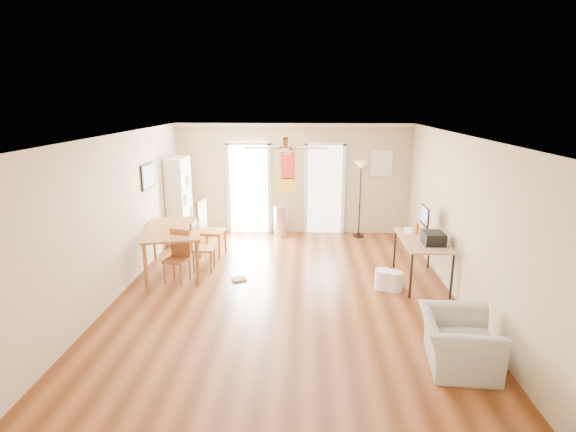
{
  "coord_description": "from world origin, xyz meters",
  "views": [
    {
      "loc": [
        0.31,
        -6.99,
        3.13
      ],
      "look_at": [
        0.0,
        0.6,
        1.15
      ],
      "focal_mm": 27.99,
      "sensor_mm": 36.0,
      "label": 1
    }
  ],
  "objects_px": {
    "computer_desk": "(421,261)",
    "wastebasket_b": "(394,281)",
    "dining_chair_near": "(176,257)",
    "torchiere_lamp": "(360,200)",
    "dining_chair_right_b": "(203,246)",
    "bookshelf": "(179,199)",
    "trash_can": "(281,221)",
    "printer": "(434,238)",
    "wastebasket_a": "(383,279)",
    "armchair": "(458,342)",
    "dining_chair_right_a": "(212,229)",
    "dining_table": "(174,249)"
  },
  "relations": [
    {
      "from": "armchair",
      "to": "wastebasket_b",
      "type": "bearing_deg",
      "value": 14.76
    },
    {
      "from": "computer_desk",
      "to": "wastebasket_b",
      "type": "height_order",
      "value": "computer_desk"
    },
    {
      "from": "trash_can",
      "to": "computer_desk",
      "type": "relative_size",
      "value": 0.49
    },
    {
      "from": "torchiere_lamp",
      "to": "bookshelf",
      "type": "bearing_deg",
      "value": -174.05
    },
    {
      "from": "bookshelf",
      "to": "wastebasket_b",
      "type": "height_order",
      "value": "bookshelf"
    },
    {
      "from": "printer",
      "to": "wastebasket_b",
      "type": "height_order",
      "value": "printer"
    },
    {
      "from": "armchair",
      "to": "dining_chair_near",
      "type": "bearing_deg",
      "value": 65.3
    },
    {
      "from": "bookshelf",
      "to": "dining_table",
      "type": "xyz_separation_m",
      "value": [
        0.39,
        -1.88,
        -0.54
      ]
    },
    {
      "from": "dining_chair_right_b",
      "to": "torchiere_lamp",
      "type": "relative_size",
      "value": 0.53
    },
    {
      "from": "torchiere_lamp",
      "to": "wastebasket_b",
      "type": "distance_m",
      "value": 3.17
    },
    {
      "from": "dining_chair_right_b",
      "to": "dining_chair_near",
      "type": "relative_size",
      "value": 1.02
    },
    {
      "from": "bookshelf",
      "to": "armchair",
      "type": "relative_size",
      "value": 1.95
    },
    {
      "from": "computer_desk",
      "to": "wastebasket_a",
      "type": "distance_m",
      "value": 0.8
    },
    {
      "from": "torchiere_lamp",
      "to": "dining_table",
      "type": "bearing_deg",
      "value": -148.15
    },
    {
      "from": "dining_chair_near",
      "to": "wastebasket_b",
      "type": "distance_m",
      "value": 3.77
    },
    {
      "from": "trash_can",
      "to": "wastebasket_b",
      "type": "bearing_deg",
      "value": -56.06
    },
    {
      "from": "dining_chair_right_b",
      "to": "computer_desk",
      "type": "xyz_separation_m",
      "value": [
        3.94,
        -0.42,
        -0.08
      ]
    },
    {
      "from": "printer",
      "to": "wastebasket_a",
      "type": "bearing_deg",
      "value": -174.28
    },
    {
      "from": "dining_chair_near",
      "to": "armchair",
      "type": "relative_size",
      "value": 0.94
    },
    {
      "from": "bookshelf",
      "to": "wastebasket_a",
      "type": "xyz_separation_m",
      "value": [
        4.18,
        -2.58,
        -0.78
      ]
    },
    {
      "from": "torchiere_lamp",
      "to": "trash_can",
      "type": "bearing_deg",
      "value": 179.52
    },
    {
      "from": "dining_chair_right_b",
      "to": "torchiere_lamp",
      "type": "distance_m",
      "value": 3.91
    },
    {
      "from": "dining_table",
      "to": "dining_chair_near",
      "type": "bearing_deg",
      "value": -69.66
    },
    {
      "from": "bookshelf",
      "to": "wastebasket_a",
      "type": "height_order",
      "value": "bookshelf"
    },
    {
      "from": "trash_can",
      "to": "printer",
      "type": "distance_m",
      "value": 4.04
    },
    {
      "from": "trash_can",
      "to": "wastebasket_b",
      "type": "xyz_separation_m",
      "value": [
        2.08,
        -3.09,
        -0.19
      ]
    },
    {
      "from": "dining_chair_right_a",
      "to": "computer_desk",
      "type": "height_order",
      "value": "dining_chair_right_a"
    },
    {
      "from": "dining_table",
      "to": "wastebasket_a",
      "type": "xyz_separation_m",
      "value": [
        3.79,
        -0.71,
        -0.24
      ]
    },
    {
      "from": "dining_chair_near",
      "to": "armchair",
      "type": "distance_m",
      "value": 4.76
    },
    {
      "from": "torchiere_lamp",
      "to": "armchair",
      "type": "xyz_separation_m",
      "value": [
        0.59,
        -5.28,
        -0.57
      ]
    },
    {
      "from": "bookshelf",
      "to": "armchair",
      "type": "bearing_deg",
      "value": -59.16
    },
    {
      "from": "computer_desk",
      "to": "armchair",
      "type": "relative_size",
      "value": 1.5
    },
    {
      "from": "dining_table",
      "to": "dining_chair_near",
      "type": "distance_m",
      "value": 0.6
    },
    {
      "from": "dining_chair_right_b",
      "to": "torchiere_lamp",
      "type": "xyz_separation_m",
      "value": [
        3.16,
        2.26,
        0.42
      ]
    },
    {
      "from": "printer",
      "to": "armchair",
      "type": "height_order",
      "value": "printer"
    },
    {
      "from": "trash_can",
      "to": "torchiere_lamp",
      "type": "bearing_deg",
      "value": -0.48
    },
    {
      "from": "printer",
      "to": "wastebasket_b",
      "type": "bearing_deg",
      "value": -167.03
    },
    {
      "from": "dining_chair_right_a",
      "to": "printer",
      "type": "relative_size",
      "value": 2.91
    },
    {
      "from": "dining_table",
      "to": "dining_chair_right_a",
      "type": "xyz_separation_m",
      "value": [
        0.55,
        0.86,
        0.16
      ]
    },
    {
      "from": "printer",
      "to": "dining_chair_right_b",
      "type": "bearing_deg",
      "value": 170.51
    },
    {
      "from": "dining_chair_near",
      "to": "torchiere_lamp",
      "type": "relative_size",
      "value": 0.52
    },
    {
      "from": "computer_desk",
      "to": "wastebasket_a",
      "type": "bearing_deg",
      "value": -155.03
    },
    {
      "from": "dining_chair_near",
      "to": "printer",
      "type": "bearing_deg",
      "value": 12.94
    },
    {
      "from": "printer",
      "to": "armchair",
      "type": "bearing_deg",
      "value": -97.47
    },
    {
      "from": "dining_chair_right_a",
      "to": "armchair",
      "type": "bearing_deg",
      "value": -127.87
    },
    {
      "from": "dining_chair_near",
      "to": "wastebasket_a",
      "type": "height_order",
      "value": "dining_chair_near"
    },
    {
      "from": "dining_chair_right_b",
      "to": "computer_desk",
      "type": "bearing_deg",
      "value": -97.96
    },
    {
      "from": "torchiere_lamp",
      "to": "armchair",
      "type": "relative_size",
      "value": 1.82
    },
    {
      "from": "bookshelf",
      "to": "armchair",
      "type": "height_order",
      "value": "bookshelf"
    },
    {
      "from": "dining_chair_right_b",
      "to": "computer_desk",
      "type": "distance_m",
      "value": 3.96
    }
  ]
}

